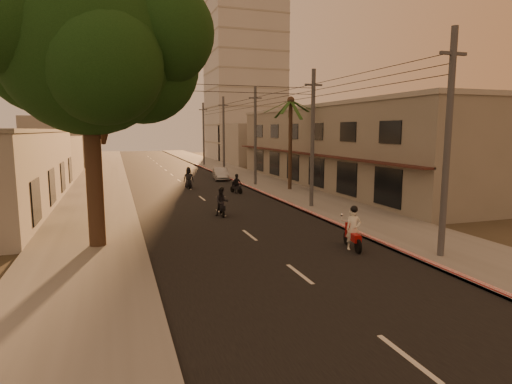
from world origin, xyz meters
TOP-DOWN VIEW (x-y plane):
  - ground at (0.00, 0.00)m, footprint 160.00×160.00m
  - road at (0.00, 20.00)m, footprint 10.00×140.00m
  - sidewalk_right at (7.50, 20.00)m, footprint 5.00×140.00m
  - sidewalk_left at (-7.50, 20.00)m, footprint 5.00×140.00m
  - curb_stripe at (5.10, 15.00)m, footprint 0.20×60.00m
  - shophouse_row at (13.95, 18.00)m, footprint 8.80×34.20m
  - distant_tower at (16.00, 56.00)m, footprint 12.10×12.10m
  - broadleaf_tree at (-6.61, 2.14)m, footprint 9.60×8.70m
  - palm_tree at (8.00, 16.00)m, footprint 5.00×5.00m
  - utility_poles at (6.20, 20.00)m, footprint 1.20×48.26m
  - filler_right at (14.00, 45.00)m, footprint 8.00×14.00m
  - filler_left_near at (-14.00, 34.00)m, footprint 8.00×14.00m
  - filler_left_far at (-14.00, 52.00)m, footprint 8.00×14.00m
  - scooter_red at (3.50, -1.77)m, footprint 0.89×1.96m
  - scooter_mid_a at (-0.14, 7.14)m, footprint 0.96×1.82m
  - scooter_mid_b at (3.21, 15.80)m, footprint 1.11×1.58m
  - scooter_far_a at (-0.03, 19.92)m, footprint 0.93×1.95m
  - parked_car at (4.23, 25.54)m, footprint 2.41×4.29m

SIDE VIEW (x-z plane):
  - ground at x=0.00m, z-range 0.00..0.00m
  - road at x=0.00m, z-range 0.00..0.02m
  - sidewalk_right at x=7.50m, z-range 0.00..0.12m
  - sidewalk_left at x=-7.50m, z-range 0.00..0.12m
  - curb_stripe at x=5.10m, z-range 0.00..0.20m
  - parked_car at x=4.23m, z-range 0.00..1.29m
  - scooter_mid_b at x=3.21m, z-range -0.07..1.54m
  - scooter_mid_a at x=-0.14m, z-range -0.08..1.71m
  - scooter_red at x=3.50m, z-range -0.11..1.83m
  - scooter_far_a at x=-0.03m, z-range -0.10..1.82m
  - filler_left_near at x=-14.00m, z-range 0.00..4.40m
  - filler_right at x=14.00m, z-range 0.00..6.00m
  - filler_left_far at x=-14.00m, z-range 0.00..7.00m
  - shophouse_row at x=13.95m, z-range 0.00..7.30m
  - utility_poles at x=6.20m, z-range 2.04..11.04m
  - palm_tree at x=8.00m, z-range 3.05..11.25m
  - broadleaf_tree at x=-6.61m, z-range 2.43..14.53m
  - distant_tower at x=16.00m, z-range 0.00..28.00m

